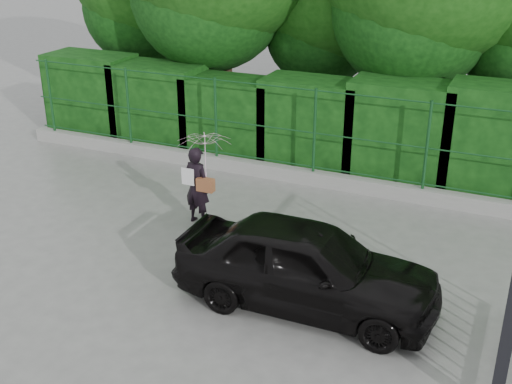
% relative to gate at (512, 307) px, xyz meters
% --- Properties ---
extents(ground, '(80.00, 80.00, 0.00)m').
position_rel_gate_xyz_m(ground, '(-4.60, 0.72, -1.19)').
color(ground, gray).
extents(kerb, '(14.00, 0.25, 0.30)m').
position_rel_gate_xyz_m(kerb, '(-4.60, 5.22, -1.04)').
color(kerb, '#9E9E99').
rests_on(kerb, ground).
extents(fence, '(14.13, 0.06, 1.80)m').
position_rel_gate_xyz_m(fence, '(-4.38, 5.22, 0.01)').
color(fence, '#13431C').
rests_on(fence, kerb).
extents(hedge, '(14.20, 1.20, 2.29)m').
position_rel_gate_xyz_m(hedge, '(-4.50, 6.22, -0.15)').
color(hedge, black).
rests_on(hedge, ground).
extents(gate, '(0.22, 2.33, 2.36)m').
position_rel_gate_xyz_m(gate, '(0.00, 0.00, 0.00)').
color(gate, black).
rests_on(gate, ground).
extents(woman, '(0.98, 1.00, 1.76)m').
position_rel_gate_xyz_m(woman, '(-5.43, 2.64, -0.02)').
color(woman, black).
rests_on(woman, ground).
extents(car, '(3.87, 1.59, 1.31)m').
position_rel_gate_xyz_m(car, '(-2.76, 0.82, -0.53)').
color(car, black).
rests_on(car, ground).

